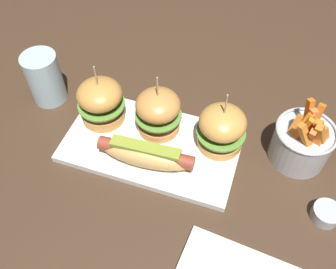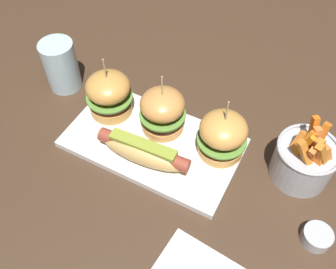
{
  "view_description": "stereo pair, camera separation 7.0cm",
  "coord_description": "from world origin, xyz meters",
  "px_view_note": "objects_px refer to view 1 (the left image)",
  "views": [
    {
      "loc": [
        0.17,
        -0.41,
        0.6
      ],
      "look_at": [
        0.03,
        0.0,
        0.05
      ],
      "focal_mm": 39.76,
      "sensor_mm": 36.0,
      "label": 1
    },
    {
      "loc": [
        0.24,
        -0.38,
        0.6
      ],
      "look_at": [
        0.03,
        0.0,
        0.05
      ],
      "focal_mm": 39.76,
      "sensor_mm": 36.0,
      "label": 2
    }
  ],
  "objects_px": {
    "slider_left": "(101,101)",
    "slider_right": "(222,128)",
    "platter_main": "(152,145)",
    "water_glass": "(45,78)",
    "fries_bucket": "(302,142)",
    "sauce_ramekin": "(326,213)",
    "hot_dog": "(146,154)",
    "slider_center": "(160,112)"
  },
  "relations": [
    {
      "from": "slider_left",
      "to": "slider_right",
      "type": "distance_m",
      "value": 0.25
    },
    {
      "from": "platter_main",
      "to": "water_glass",
      "type": "bearing_deg",
      "value": 167.43
    },
    {
      "from": "water_glass",
      "to": "slider_right",
      "type": "bearing_deg",
      "value": -2.5
    },
    {
      "from": "slider_right",
      "to": "platter_main",
      "type": "bearing_deg",
      "value": -161.89
    },
    {
      "from": "fries_bucket",
      "to": "slider_right",
      "type": "bearing_deg",
      "value": -169.55
    },
    {
      "from": "sauce_ramekin",
      "to": "water_glass",
      "type": "relative_size",
      "value": 0.43
    },
    {
      "from": "hot_dog",
      "to": "slider_center",
      "type": "distance_m",
      "value": 0.09
    },
    {
      "from": "slider_right",
      "to": "sauce_ramekin",
      "type": "distance_m",
      "value": 0.23
    },
    {
      "from": "hot_dog",
      "to": "slider_right",
      "type": "bearing_deg",
      "value": 35.47
    },
    {
      "from": "hot_dog",
      "to": "sauce_ramekin",
      "type": "xyz_separation_m",
      "value": [
        0.33,
        -0.0,
        -0.02
      ]
    },
    {
      "from": "slider_center",
      "to": "fries_bucket",
      "type": "relative_size",
      "value": 1.02
    },
    {
      "from": "platter_main",
      "to": "sauce_ramekin",
      "type": "bearing_deg",
      "value": -7.95
    },
    {
      "from": "sauce_ramekin",
      "to": "slider_center",
      "type": "bearing_deg",
      "value": 165.14
    },
    {
      "from": "slider_left",
      "to": "water_glass",
      "type": "xyz_separation_m",
      "value": [
        -0.14,
        0.03,
        -0.0
      ]
    },
    {
      "from": "hot_dog",
      "to": "slider_left",
      "type": "height_order",
      "value": "slider_left"
    },
    {
      "from": "slider_center",
      "to": "fries_bucket",
      "type": "distance_m",
      "value": 0.28
    },
    {
      "from": "slider_left",
      "to": "slider_right",
      "type": "height_order",
      "value": "slider_left"
    },
    {
      "from": "slider_left",
      "to": "platter_main",
      "type": "bearing_deg",
      "value": -15.0
    },
    {
      "from": "slider_left",
      "to": "sauce_ramekin",
      "type": "xyz_separation_m",
      "value": [
        0.46,
        -0.08,
        -0.05
      ]
    },
    {
      "from": "platter_main",
      "to": "fries_bucket",
      "type": "xyz_separation_m",
      "value": [
        0.28,
        0.07,
        0.04
      ]
    },
    {
      "from": "fries_bucket",
      "to": "water_glass",
      "type": "relative_size",
      "value": 1.18
    },
    {
      "from": "sauce_ramekin",
      "to": "water_glass",
      "type": "bearing_deg",
      "value": 170.02
    },
    {
      "from": "water_glass",
      "to": "platter_main",
      "type": "bearing_deg",
      "value": -12.57
    },
    {
      "from": "slider_center",
      "to": "fries_bucket",
      "type": "height_order",
      "value": "slider_center"
    },
    {
      "from": "slider_center",
      "to": "slider_right",
      "type": "distance_m",
      "value": 0.12
    },
    {
      "from": "hot_dog",
      "to": "fries_bucket",
      "type": "height_order",
      "value": "fries_bucket"
    },
    {
      "from": "slider_center",
      "to": "slider_right",
      "type": "relative_size",
      "value": 1.01
    },
    {
      "from": "water_glass",
      "to": "sauce_ramekin",
      "type": "bearing_deg",
      "value": -9.98
    },
    {
      "from": "slider_right",
      "to": "sauce_ramekin",
      "type": "xyz_separation_m",
      "value": [
        0.21,
        -0.09,
        -0.05
      ]
    },
    {
      "from": "slider_left",
      "to": "water_glass",
      "type": "bearing_deg",
      "value": 169.45
    },
    {
      "from": "hot_dog",
      "to": "slider_right",
      "type": "distance_m",
      "value": 0.15
    },
    {
      "from": "fries_bucket",
      "to": "sauce_ramekin",
      "type": "xyz_separation_m",
      "value": [
        0.06,
        -0.12,
        -0.03
      ]
    },
    {
      "from": "slider_center",
      "to": "sauce_ramekin",
      "type": "bearing_deg",
      "value": -14.86
    },
    {
      "from": "platter_main",
      "to": "slider_left",
      "type": "xyz_separation_m",
      "value": [
        -0.12,
        0.03,
        0.05
      ]
    },
    {
      "from": "fries_bucket",
      "to": "platter_main",
      "type": "bearing_deg",
      "value": -165.97
    },
    {
      "from": "slider_center",
      "to": "slider_right",
      "type": "bearing_deg",
      "value": -0.14
    },
    {
      "from": "fries_bucket",
      "to": "sauce_ramekin",
      "type": "relative_size",
      "value": 2.74
    },
    {
      "from": "sauce_ramekin",
      "to": "water_glass",
      "type": "xyz_separation_m",
      "value": [
        -0.6,
        0.11,
        0.04
      ]
    },
    {
      "from": "platter_main",
      "to": "water_glass",
      "type": "xyz_separation_m",
      "value": [
        -0.26,
        0.06,
        0.05
      ]
    },
    {
      "from": "hot_dog",
      "to": "fries_bucket",
      "type": "bearing_deg",
      "value": 22.81
    },
    {
      "from": "slider_left",
      "to": "slider_center",
      "type": "height_order",
      "value": "same"
    },
    {
      "from": "sauce_ramekin",
      "to": "water_glass",
      "type": "height_order",
      "value": "water_glass"
    }
  ]
}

